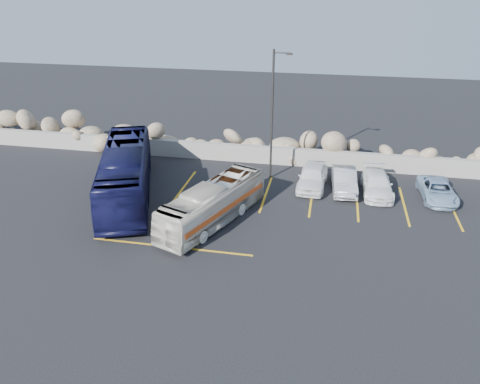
% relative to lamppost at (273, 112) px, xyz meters
% --- Properties ---
extents(ground, '(90.00, 90.00, 0.00)m').
position_rel_lamppost_xyz_m(ground, '(-2.56, -9.50, -4.30)').
color(ground, black).
rests_on(ground, ground).
extents(seawall, '(60.00, 0.40, 1.20)m').
position_rel_lamppost_xyz_m(seawall, '(-2.56, 2.50, -3.70)').
color(seawall, gray).
rests_on(seawall, ground).
extents(riprap_pile, '(54.00, 2.80, 2.60)m').
position_rel_lamppost_xyz_m(riprap_pile, '(-2.56, 3.70, -3.00)').
color(riprap_pile, '#856E57').
rests_on(riprap_pile, ground).
extents(parking_lines, '(18.16, 9.36, 0.01)m').
position_rel_lamppost_xyz_m(parking_lines, '(2.09, -3.93, -4.29)').
color(parking_lines, gold).
rests_on(parking_lines, ground).
extents(lamppost, '(1.14, 0.18, 8.00)m').
position_rel_lamppost_xyz_m(lamppost, '(0.00, 0.00, 0.00)').
color(lamppost, '#2D2928').
rests_on(lamppost, ground).
extents(vintage_bus, '(4.43, 7.76, 2.13)m').
position_rel_lamppost_xyz_m(vintage_bus, '(-2.16, -6.48, -3.23)').
color(vintage_bus, beige).
rests_on(vintage_bus, ground).
extents(tour_coach, '(6.01, 10.87, 2.97)m').
position_rel_lamppost_xyz_m(tour_coach, '(-7.89, -4.37, -2.81)').
color(tour_coach, '#101035').
rests_on(tour_coach, ground).
extents(car_a, '(1.87, 4.16, 1.39)m').
position_rel_lamppost_xyz_m(car_a, '(2.66, -0.94, -3.60)').
color(car_a, white).
rests_on(car_a, ground).
extents(car_b, '(1.61, 3.96, 1.28)m').
position_rel_lamppost_xyz_m(car_b, '(4.56, -1.03, -3.66)').
color(car_b, '#ADADB2').
rests_on(car_b, ground).
extents(car_c, '(1.86, 4.16, 1.19)m').
position_rel_lamppost_xyz_m(car_c, '(6.47, -1.09, -3.70)').
color(car_c, white).
rests_on(car_c, ground).
extents(car_d, '(1.97, 3.94, 1.07)m').
position_rel_lamppost_xyz_m(car_d, '(9.86, -1.22, -3.76)').
color(car_d, '#8DAAC8').
rests_on(car_d, ground).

